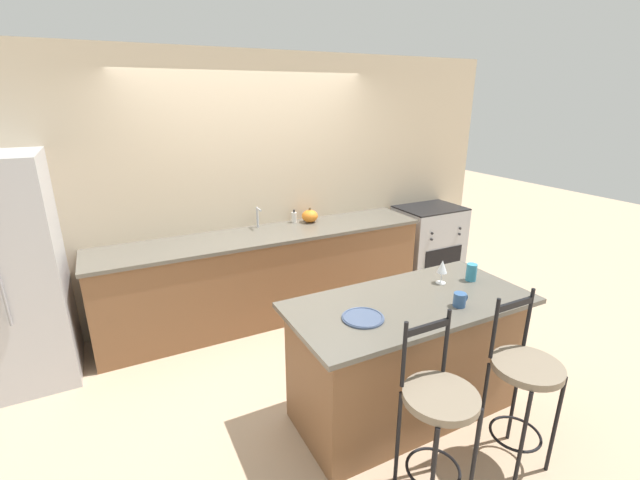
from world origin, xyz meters
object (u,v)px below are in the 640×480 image
(bar_stool_far, at_px, (523,382))
(wine_glass, at_px, (442,267))
(dinner_plate, at_px, (363,317))
(tumbler_cup, at_px, (471,272))
(soap_bottle, at_px, (294,217))
(refrigerator, at_px, (1,275))
(oven_range, at_px, (427,243))
(coffee_mug, at_px, (460,300))
(pumpkin_decoration, at_px, (310,216))
(bar_stool_near, at_px, (438,413))

(bar_stool_far, xyz_separation_m, wine_glass, (0.07, 0.84, 0.44))
(dinner_plate, distance_m, tumbler_cup, 1.07)
(dinner_plate, bearing_deg, soap_bottle, 77.70)
(tumbler_cup, bearing_deg, refrigerator, 151.90)
(bar_stool_far, height_order, wine_glass, bar_stool_far)
(oven_range, relative_size, dinner_plate, 3.48)
(coffee_mug, relative_size, pumpkin_decoration, 0.66)
(bar_stool_near, relative_size, wine_glass, 6.25)
(refrigerator, height_order, coffee_mug, refrigerator)
(bar_stool_far, xyz_separation_m, tumbler_cup, (0.30, 0.77, 0.37))
(oven_range, distance_m, tumbler_cup, 2.21)
(soap_bottle, bearing_deg, bar_stool_far, -84.04)
(oven_range, distance_m, bar_stool_near, 3.32)
(coffee_mug, bearing_deg, tumbler_cup, 35.77)
(dinner_plate, distance_m, pumpkin_decoration, 2.16)
(bar_stool_near, height_order, tumbler_cup, bar_stool_near)
(oven_range, xyz_separation_m, dinner_plate, (-2.23, -1.94, 0.45))
(oven_range, distance_m, wine_glass, 2.31)
(tumbler_cup, xyz_separation_m, pumpkin_decoration, (-0.44, 1.94, 0.02))
(refrigerator, distance_m, tumbler_cup, 3.67)
(bar_stool_near, bearing_deg, pumpkin_decoration, 79.09)
(wine_glass, bearing_deg, bar_stool_near, -131.45)
(oven_range, relative_size, bar_stool_near, 0.83)
(tumbler_cup, xyz_separation_m, soap_bottle, (-0.60, 2.01, 0.01))
(dinner_plate, bearing_deg, bar_stool_near, -80.21)
(oven_range, height_order, bar_stool_far, bar_stool_far)
(dinner_plate, bearing_deg, pumpkin_decoration, 73.21)
(dinner_plate, height_order, wine_glass, wine_glass)
(soap_bottle, bearing_deg, coffee_mug, -84.84)
(refrigerator, distance_m, dinner_plate, 2.86)
(refrigerator, bearing_deg, oven_range, 1.08)
(tumbler_cup, relative_size, pumpkin_decoration, 0.76)
(pumpkin_decoration, height_order, soap_bottle, pumpkin_decoration)
(oven_range, xyz_separation_m, pumpkin_decoration, (-1.60, 0.13, 0.53))
(oven_range, xyz_separation_m, soap_bottle, (-1.76, 0.20, 0.52))
(refrigerator, bearing_deg, pumpkin_decoration, 4.38)
(oven_range, relative_size, bar_stool_far, 0.83)
(oven_range, relative_size, tumbler_cup, 7.10)
(bar_stool_near, height_order, wine_glass, bar_stool_near)
(pumpkin_decoration, bearing_deg, soap_bottle, 155.48)
(oven_range, relative_size, soap_bottle, 6.68)
(pumpkin_decoration, bearing_deg, oven_range, -4.67)
(refrigerator, distance_m, soap_bottle, 2.65)
(wine_glass, bearing_deg, soap_bottle, 100.42)
(oven_range, height_order, dinner_plate, oven_range)
(oven_range, distance_m, coffee_mug, 2.65)
(wine_glass, height_order, soap_bottle, wine_glass)
(coffee_mug, relative_size, soap_bottle, 0.82)
(bar_stool_near, xyz_separation_m, soap_bottle, (0.36, 2.76, 0.38))
(dinner_plate, xyz_separation_m, tumbler_cup, (1.06, 0.13, 0.06))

